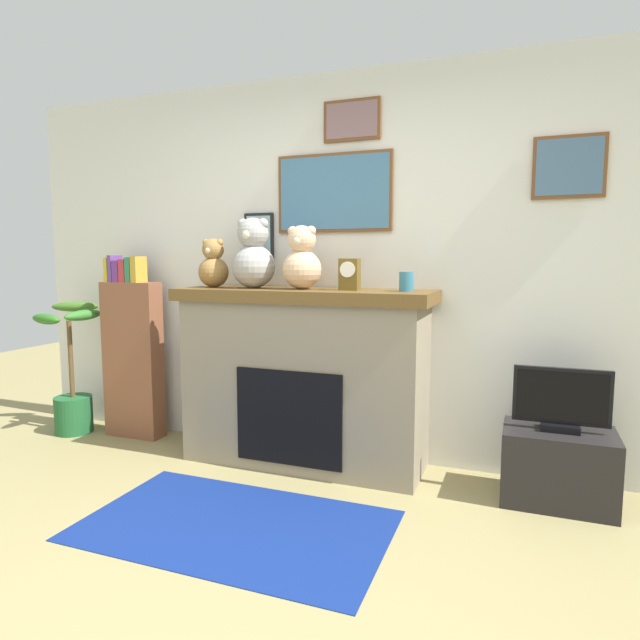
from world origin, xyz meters
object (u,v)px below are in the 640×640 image
Objects in this scene: bookshelf at (133,354)px; fireplace at (304,376)px; teddy_bear_cream at (302,261)px; television at (561,401)px; candle_jar at (407,282)px; potted_plant at (72,387)px; mantel_clock at (350,274)px; teddy_bear_tan at (253,257)px; teddy_bear_grey at (213,265)px; tv_stand at (558,466)px.

fireplace is at bearing -2.22° from bookshelf.
teddy_bear_cream reaches higher than bookshelf.
candle_jar is (-0.88, 0.03, 0.65)m from television.
bookshelf is 1.61m from teddy_bear_cream.
potted_plant is 5.19× the size of mantel_clock.
teddy_bear_tan reaches higher than fireplace.
mantel_clock is 0.59× the size of teddy_bear_grey.
teddy_bear_grey is (-2.23, 0.03, 1.11)m from tv_stand.
fireplace is at bearing 1.71° from potted_plant.
bookshelf is 2.34× the size of tv_stand.
teddy_bear_tan is 1.14× the size of teddy_bear_cream.
candle_jar is 0.36m from mantel_clock.
fireplace reaches higher than potted_plant.
television is at bearing -0.99° from teddy_bear_cream.
bookshelf is 2.75× the size of television.
teddy_bear_tan is (1.59, 0.04, 1.01)m from potted_plant.
television is at bearing -90.00° from tv_stand.
teddy_bear_tan is at bearing 179.23° from tv_stand.
bookshelf is 3.01m from television.
television is at bearing -0.81° from teddy_bear_tan.
teddy_bear_cream is (-1.57, 0.03, 0.77)m from television.
teddy_bear_cream is (-1.57, 0.03, 1.15)m from tv_stand.
teddy_bear_cream is (-0.00, -0.02, 0.76)m from fireplace.
mantel_clock is (0.32, -0.02, 0.68)m from fireplace.
teddy_bear_cream reaches higher than potted_plant.
teddy_bear_tan is at bearing -3.90° from bookshelf.
bookshelf is at bearing 177.05° from teddy_bear_cream.
fireplace reaches higher than television.
potted_plant reaches higher than tv_stand.
bookshelf is 2.98× the size of teddy_bear_tan.
potted_plant is 1.60m from teddy_bear_grey.
candle_jar is 0.29× the size of teddy_bear_cream.
television is 2.57× the size of mantel_clock.
teddy_bear_tan reaches higher than mantel_clock.
fireplace is 3.63× the size of teddy_bear_tan.
mantel_clock reaches higher than television.
tv_stand is at bearing -1.62° from fireplace.
bookshelf is at bearing 176.10° from teddy_bear_tan.
bookshelf is at bearing 178.07° from television.
teddy_bear_grey reaches higher than tv_stand.
mantel_clock is (2.26, 0.04, 0.90)m from potted_plant.
bookshelf is 3.04m from tv_stand.
candle_jar is at bearing 0.03° from teddy_bear_tan.
television reaches higher than tv_stand.
television is 1.42m from mantel_clock.
television is 2.08m from teddy_bear_tan.
fireplace is at bearing 178.51° from candle_jar.
teddy_bear_tan reaches higher than teddy_bear_grey.
bookshelf is (-1.44, 0.06, 0.05)m from fireplace.
teddy_bear_grey reaches higher than television.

